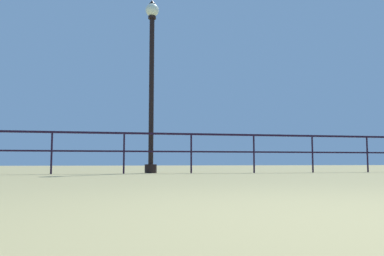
{
  "coord_description": "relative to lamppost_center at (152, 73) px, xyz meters",
  "views": [
    {
      "loc": [
        -1.13,
        -1.57,
        0.28
      ],
      "look_at": [
        0.75,
        7.39,
        1.09
      ],
      "focal_mm": 36.05,
      "sensor_mm": 36.0,
      "label": 1
    }
  ],
  "objects": [
    {
      "name": "ground_plane",
      "position": [
        0.15,
        -8.23,
        -2.58
      ],
      "size": [
        60.0,
        60.0,
        0.0
      ],
      "primitive_type": "plane",
      "color": "olive"
    },
    {
      "name": "pier_railing",
      "position": [
        0.15,
        -0.34,
        -1.85
      ],
      "size": [
        21.65,
        0.05,
        1.0
      ],
      "color": "black",
      "rests_on": "ground_plane"
    },
    {
      "name": "lamppost_center",
      "position": [
        0.0,
        0.0,
        0.0
      ],
      "size": [
        0.35,
        0.35,
        4.53
      ],
      "color": "black",
      "rests_on": "ground_plane"
    }
  ]
}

